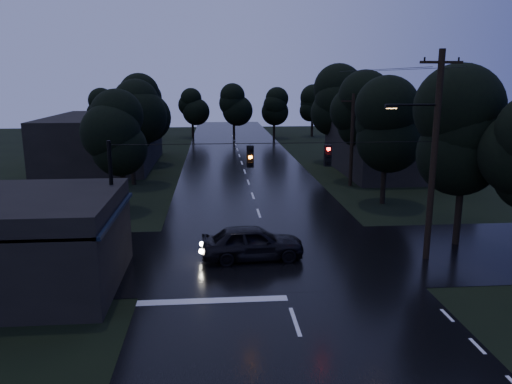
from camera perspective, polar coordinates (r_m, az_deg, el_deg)
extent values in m
cube|color=black|center=(42.50, -0.88, 1.09)|extent=(12.00, 120.00, 0.02)
cube|color=black|center=(25.22, 1.93, -7.29)|extent=(60.00, 9.00, 0.02)
cube|color=black|center=(22.42, -23.33, -2.39)|extent=(6.00, 7.00, 0.12)
cube|color=black|center=(21.64, -15.78, -2.33)|extent=(0.30, 7.00, 0.15)
cylinder|color=black|center=(19.43, -17.71, -9.50)|extent=(0.10, 0.10, 3.00)
cylinder|color=black|center=(24.97, -14.72, -4.30)|extent=(0.10, 0.10, 3.00)
cube|color=#ECA85E|center=(20.44, -16.58, -5.33)|extent=(0.06, 1.60, 0.50)
cube|color=#ECA85E|center=(22.97, -15.25, -3.24)|extent=(0.06, 1.20, 0.50)
cube|color=black|center=(48.95, 15.41, 4.81)|extent=(10.00, 14.00, 4.40)
cube|color=black|center=(53.07, -17.00, 5.63)|extent=(10.00, 16.00, 5.00)
cylinder|color=black|center=(25.03, 19.65, 3.64)|extent=(0.30, 0.30, 10.00)
cube|color=black|center=(24.77, 20.44, 13.73)|extent=(2.00, 0.12, 0.12)
cylinder|color=black|center=(24.35, 17.71, 9.47)|extent=(2.20, 0.10, 0.10)
cube|color=black|center=(23.96, 15.23, 9.46)|extent=(0.60, 0.25, 0.18)
cube|color=#FFB266|center=(23.96, 15.22, 9.22)|extent=(0.45, 0.18, 0.03)
cylinder|color=black|center=(41.34, 10.91, 5.79)|extent=(0.30, 0.30, 7.50)
cube|color=black|center=(41.08, 11.10, 10.15)|extent=(2.00, 0.12, 0.12)
cylinder|color=black|center=(23.69, -16.05, -1.55)|extent=(0.18, 0.18, 6.00)
cylinder|color=black|center=(22.87, 2.34, 5.60)|extent=(15.00, 0.03, 0.03)
cube|color=black|center=(22.84, -0.67, 4.07)|extent=(0.32, 0.25, 1.00)
sphere|color=orange|center=(22.69, -0.65, 4.02)|extent=(0.18, 0.18, 0.18)
cube|color=black|center=(23.37, 8.19, 4.15)|extent=(0.32, 0.25, 1.00)
sphere|color=#FF0C07|center=(23.22, 8.27, 4.09)|extent=(0.18, 0.18, 0.18)
cylinder|color=black|center=(28.60, 22.05, -2.86)|extent=(0.36, 0.36, 2.80)
sphere|color=black|center=(27.93, 22.64, 3.87)|extent=(4.48, 4.48, 4.48)
sphere|color=black|center=(27.79, 22.85, 6.31)|extent=(4.48, 4.48, 4.48)
sphere|color=black|center=(27.70, 23.07, 8.78)|extent=(4.48, 4.48, 4.48)
cylinder|color=black|center=(34.88, -14.88, 0.08)|extent=(0.36, 0.36, 2.45)
sphere|color=black|center=(34.37, -15.16, 4.93)|extent=(3.92, 3.92, 3.92)
sphere|color=black|center=(34.25, -15.27, 6.66)|extent=(3.92, 3.92, 3.92)
sphere|color=black|center=(34.16, -15.37, 8.41)|extent=(3.92, 3.92, 3.92)
cylinder|color=black|center=(42.70, -13.86, 2.56)|extent=(0.36, 0.36, 2.62)
sphere|color=black|center=(42.27, -14.10, 6.81)|extent=(4.20, 4.20, 4.20)
sphere|color=black|center=(42.17, -14.18, 8.33)|extent=(4.20, 4.20, 4.20)
sphere|color=black|center=(42.10, -14.27, 9.86)|extent=(4.20, 4.20, 4.20)
cylinder|color=black|center=(52.54, -12.86, 4.59)|extent=(0.36, 0.36, 2.80)
sphere|color=black|center=(52.18, -13.04, 8.29)|extent=(4.48, 4.48, 4.48)
sphere|color=black|center=(52.10, -13.11, 9.60)|extent=(4.48, 4.48, 4.48)
sphere|color=black|center=(52.06, -13.18, 10.92)|extent=(4.48, 4.48, 4.48)
cylinder|color=black|center=(36.29, 14.33, 0.75)|extent=(0.36, 0.36, 2.62)
sphere|color=black|center=(35.78, 14.61, 5.74)|extent=(4.20, 4.20, 4.20)
sphere|color=black|center=(35.66, 14.71, 7.53)|extent=(4.20, 4.20, 4.20)
sphere|color=black|center=(35.58, 14.82, 9.34)|extent=(4.20, 4.20, 4.20)
cylinder|color=black|center=(43.94, 11.72, 3.07)|extent=(0.36, 0.36, 2.80)
sphere|color=black|center=(43.50, 11.92, 7.48)|extent=(4.48, 4.48, 4.48)
sphere|color=black|center=(43.41, 12.00, 9.06)|extent=(4.48, 4.48, 4.48)
sphere|color=black|center=(43.35, 12.07, 10.64)|extent=(4.48, 4.48, 4.48)
cylinder|color=black|center=(53.61, 9.35, 5.00)|extent=(0.36, 0.36, 2.97)
sphere|color=black|center=(53.25, 9.49, 8.85)|extent=(4.76, 4.76, 4.76)
sphere|color=black|center=(53.18, 9.54, 10.22)|extent=(4.76, 4.76, 4.76)
sphere|color=black|center=(53.14, 9.59, 11.59)|extent=(4.76, 4.76, 4.76)
imported|color=black|center=(24.53, -0.40, -5.76)|extent=(5.14, 2.35, 1.71)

